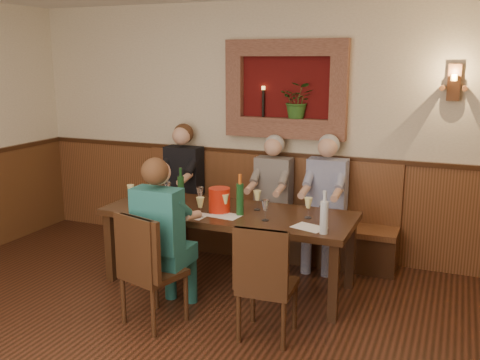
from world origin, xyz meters
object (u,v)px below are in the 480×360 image
object	(u,v)px
person_bench_right	(324,213)
wine_bottle_green_a	(240,198)
bench	(262,225)
person_chair_front	(164,250)
chair_near_right	(267,304)
person_bench_left	(181,196)
person_bench_mid	(271,209)
wine_bottle_green_b	(181,189)
spittoon_bucket	(219,200)
dining_table	(228,218)
water_bottle	(324,216)
chair_near_left	(153,291)

from	to	relation	value
person_bench_right	wine_bottle_green_a	xyz separation A→B (m)	(-0.58, -0.93, 0.33)
bench	person_chair_front	bearing A→B (deg)	-98.56
chair_near_right	person_bench_left	xyz separation A→B (m)	(-1.67, 1.67, 0.32)
person_bench_mid	wine_bottle_green_b	distance (m)	1.08
bench	wine_bottle_green_a	bearing A→B (deg)	-81.32
spittoon_bucket	wine_bottle_green_b	distance (m)	0.51
person_chair_front	wine_bottle_green_a	xyz separation A→B (m)	(0.42, 0.69, 0.33)
wine_bottle_green_a	person_bench_mid	bearing A→B (deg)	91.11
person_bench_mid	dining_table	bearing A→B (deg)	-99.47
chair_near_right	wine_bottle_green_a	xyz separation A→B (m)	(-0.54, 0.74, 0.63)
person_bench_mid	wine_bottle_green_b	bearing A→B (deg)	-132.19
chair_near_right	spittoon_bucket	bearing A→B (deg)	131.57
person_bench_left	water_bottle	size ratio (longest dim) A/B	3.93
bench	person_chair_front	xyz separation A→B (m)	(-0.26, -1.72, 0.25)
person_bench_right	wine_bottle_green_b	world-z (taller)	person_bench_right
water_bottle	wine_bottle_green_a	bearing A→B (deg)	164.37
dining_table	person_bench_left	world-z (taller)	person_bench_left
person_bench_mid	wine_bottle_green_a	size ratio (longest dim) A/B	3.53
chair_near_right	dining_table	bearing A→B (deg)	126.74
wine_bottle_green_b	water_bottle	xyz separation A→B (m)	(1.56, -0.41, 0.00)
person_bench_mid	spittoon_bucket	world-z (taller)	person_bench_mid
person_chair_front	spittoon_bucket	bearing A→B (deg)	74.62
spittoon_bucket	wine_bottle_green_b	xyz separation A→B (m)	(-0.49, 0.14, 0.03)
wine_bottle_green_a	person_bench_left	bearing A→B (deg)	140.72
bench	spittoon_bucket	world-z (taller)	bench
spittoon_bucket	water_bottle	distance (m)	1.11
bench	water_bottle	distance (m)	1.72
person_bench_mid	wine_bottle_green_a	distance (m)	0.99
spittoon_bucket	person_bench_mid	bearing A→B (deg)	77.35
bench	dining_table	bearing A→B (deg)	-90.00
wine_bottle_green_a	bench	bearing A→B (deg)	98.68
bench	wine_bottle_green_a	distance (m)	1.20
person_chair_front	wine_bottle_green_a	bearing A→B (deg)	58.68
wine_bottle_green_a	spittoon_bucket	bearing A→B (deg)	173.11
chair_near_left	spittoon_bucket	distance (m)	1.10
bench	wine_bottle_green_b	bearing A→B (deg)	-122.48
person_bench_right	person_chair_front	bearing A→B (deg)	-121.69
chair_near_right	bench	bearing A→B (deg)	108.27
person_bench_left	person_bench_right	size ratio (longest dim) A/B	1.02
dining_table	spittoon_bucket	size ratio (longest dim) A/B	10.35
bench	person_bench_mid	distance (m)	0.29
person_bench_left	person_bench_mid	bearing A→B (deg)	0.12
chair_near_right	person_bench_mid	bearing A→B (deg)	105.26
bench	chair_near_left	xyz separation A→B (m)	(-0.26, -1.92, -0.05)
person_bench_right	person_chair_front	size ratio (longest dim) A/B	1.01
person_bench_mid	wine_bottle_green_a	xyz separation A→B (m)	(0.02, -0.93, 0.34)
person_bench_left	wine_bottle_green_b	distance (m)	0.92
dining_table	person_bench_right	xyz separation A→B (m)	(0.74, 0.84, -0.09)
chair_near_left	wine_bottle_green_a	size ratio (longest dim) A/B	2.50
spittoon_bucket	water_bottle	xyz separation A→B (m)	(1.07, -0.27, 0.03)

